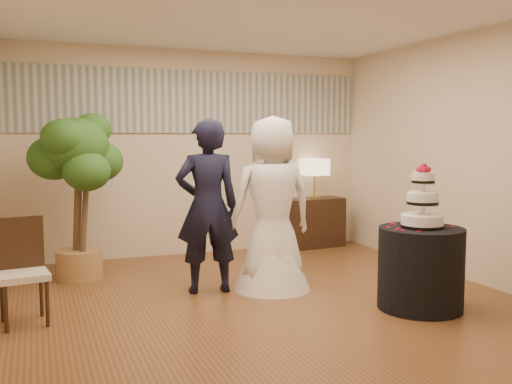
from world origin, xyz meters
name	(u,v)px	position (x,y,z in m)	size (l,w,h in m)	color
floor	(261,301)	(0.00, 0.00, 0.00)	(5.00, 5.00, 0.00)	brown
ceiling	(261,13)	(0.00, 0.00, 2.80)	(5.00, 5.00, 0.00)	white
wall_back	(194,153)	(0.00, 2.50, 1.40)	(5.00, 0.06, 2.80)	beige
wall_front	(425,178)	(0.00, -2.50, 1.40)	(5.00, 0.06, 2.80)	beige
wall_right	(466,157)	(2.50, 0.00, 1.40)	(0.06, 5.00, 2.80)	beige
mural_border	(194,102)	(0.00, 2.48, 2.10)	(4.90, 0.02, 0.85)	#9D9F90
groom	(207,206)	(-0.40, 0.51, 0.91)	(0.66, 0.43, 1.82)	black
bride	(272,203)	(0.27, 0.38, 0.92)	(0.90, 0.83, 1.85)	white
cake_table	(421,268)	(1.31, -0.78, 0.39)	(0.80, 0.80, 0.78)	black
wedding_cake	(423,196)	(1.31, -0.78, 1.08)	(0.40, 0.40, 0.61)	white
console	(314,222)	(1.76, 2.29, 0.36)	(0.87, 0.39, 0.72)	black
table_lamp	(315,178)	(1.76, 2.29, 1.01)	(0.33, 0.33, 0.58)	#CAAF85
ficus_tree	(77,195)	(-1.62, 1.58, 0.97)	(0.93, 0.93, 1.94)	#2A561B
side_chair	(23,272)	(-2.19, 0.09, 0.46)	(0.42, 0.44, 0.93)	black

